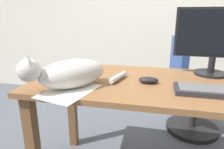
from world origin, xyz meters
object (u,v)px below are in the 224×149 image
Objects in this scene: keyboard at (222,91)px; computer_mouse at (149,80)px; office_chair at (190,94)px; cat at (69,73)px; monitor at (215,39)px.

computer_mouse is at bearing 165.95° from keyboard.
cat is at bearing -129.97° from office_chair.
cat is (-0.77, -0.92, 0.41)m from office_chair.
keyboard is 0.36m from computer_mouse.
computer_mouse is at bearing -115.99° from office_chair.
monitor is 1.05× the size of cat.
monitor reaches higher than cat.
cat is at bearing -157.42° from computer_mouse.
cat reaches higher than office_chair.
cat is 4.15× the size of computer_mouse.
cat is at bearing -174.03° from keyboard.
office_chair is at bearing 91.86° from monitor.
computer_mouse is at bearing 22.58° from cat.
keyboard is 4.00× the size of computer_mouse.
keyboard is (-0.01, -0.84, 0.34)m from office_chair.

